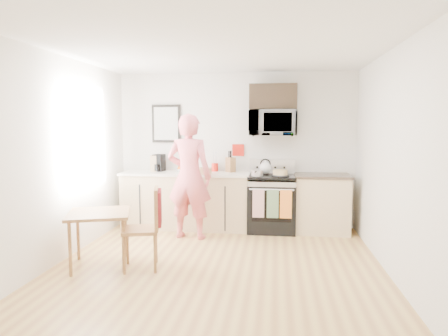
# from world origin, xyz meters

# --- Properties ---
(floor) EXTENTS (4.60, 4.60, 0.00)m
(floor) POSITION_xyz_m (0.00, 0.00, 0.00)
(floor) COLOR #A5733F
(floor) RESTS_ON ground
(back_wall) EXTENTS (4.00, 0.04, 2.60)m
(back_wall) POSITION_xyz_m (0.00, 2.30, 1.30)
(back_wall) COLOR silver
(back_wall) RESTS_ON floor
(front_wall) EXTENTS (4.00, 0.04, 2.60)m
(front_wall) POSITION_xyz_m (0.00, -2.30, 1.30)
(front_wall) COLOR silver
(front_wall) RESTS_ON floor
(left_wall) EXTENTS (0.04, 4.60, 2.60)m
(left_wall) POSITION_xyz_m (-2.00, 0.00, 1.30)
(left_wall) COLOR silver
(left_wall) RESTS_ON floor
(right_wall) EXTENTS (0.04, 4.60, 2.60)m
(right_wall) POSITION_xyz_m (2.00, 0.00, 1.30)
(right_wall) COLOR silver
(right_wall) RESTS_ON floor
(ceiling) EXTENTS (4.00, 4.60, 0.04)m
(ceiling) POSITION_xyz_m (0.00, 0.00, 2.60)
(ceiling) COLOR white
(ceiling) RESTS_ON back_wall
(window) EXTENTS (0.06, 1.40, 1.50)m
(window) POSITION_xyz_m (-1.96, 0.80, 1.55)
(window) COLOR white
(window) RESTS_ON left_wall
(cabinet_left) EXTENTS (2.10, 0.60, 0.90)m
(cabinet_left) POSITION_xyz_m (-0.80, 2.00, 0.45)
(cabinet_left) COLOR beige
(cabinet_left) RESTS_ON floor
(countertop_left) EXTENTS (2.14, 0.64, 0.04)m
(countertop_left) POSITION_xyz_m (-0.80, 2.00, 0.92)
(countertop_left) COLOR white
(countertop_left) RESTS_ON cabinet_left
(cabinet_right) EXTENTS (0.84, 0.60, 0.90)m
(cabinet_right) POSITION_xyz_m (1.43, 2.00, 0.45)
(cabinet_right) COLOR beige
(cabinet_right) RESTS_ON floor
(countertop_right) EXTENTS (0.88, 0.64, 0.04)m
(countertop_right) POSITION_xyz_m (1.43, 2.00, 0.92)
(countertop_right) COLOR black
(countertop_right) RESTS_ON cabinet_right
(range) EXTENTS (0.76, 0.70, 1.16)m
(range) POSITION_xyz_m (0.63, 1.98, 0.44)
(range) COLOR black
(range) RESTS_ON floor
(microwave) EXTENTS (0.76, 0.51, 0.42)m
(microwave) POSITION_xyz_m (0.63, 2.08, 1.76)
(microwave) COLOR silver
(microwave) RESTS_ON back_wall
(upper_cabinet) EXTENTS (0.76, 0.35, 0.40)m
(upper_cabinet) POSITION_xyz_m (0.63, 2.12, 2.18)
(upper_cabinet) COLOR black
(upper_cabinet) RESTS_ON back_wall
(wall_art) EXTENTS (0.50, 0.04, 0.65)m
(wall_art) POSITION_xyz_m (-1.20, 2.28, 1.75)
(wall_art) COLOR black
(wall_art) RESTS_ON back_wall
(wall_trivet) EXTENTS (0.20, 0.02, 0.20)m
(wall_trivet) POSITION_xyz_m (0.05, 2.28, 1.30)
(wall_trivet) COLOR #A5160E
(wall_trivet) RESTS_ON back_wall
(person) EXTENTS (0.74, 0.53, 1.90)m
(person) POSITION_xyz_m (-0.61, 1.41, 0.95)
(person) COLOR #C43643
(person) RESTS_ON floor
(dining_table) EXTENTS (0.79, 0.79, 0.67)m
(dining_table) POSITION_xyz_m (-1.44, 0.05, 0.59)
(dining_table) COLOR brown
(dining_table) RESTS_ON floor
(chair) EXTENTS (0.54, 0.51, 0.98)m
(chair) POSITION_xyz_m (-0.77, 0.07, 0.63)
(chair) COLOR brown
(chair) RESTS_ON floor
(knife_block) EXTENTS (0.19, 0.19, 0.25)m
(knife_block) POSITION_xyz_m (-0.06, 2.15, 1.06)
(knife_block) COLOR brown
(knife_block) RESTS_ON countertop_left
(utensil_crock) EXTENTS (0.11, 0.11, 0.34)m
(utensil_crock) POSITION_xyz_m (-0.34, 2.21, 1.07)
(utensil_crock) COLOR #A5160E
(utensil_crock) RESTS_ON countertop_left
(fruit_bowl) EXTENTS (0.23, 0.23, 0.09)m
(fruit_bowl) POSITION_xyz_m (-0.90, 2.10, 0.98)
(fruit_bowl) COLOR white
(fruit_bowl) RESTS_ON countertop_left
(milk_carton) EXTENTS (0.13, 0.13, 0.27)m
(milk_carton) POSITION_xyz_m (-1.37, 2.05, 1.08)
(milk_carton) COLOR tan
(milk_carton) RESTS_ON countertop_left
(coffee_maker) EXTENTS (0.19, 0.25, 0.29)m
(coffee_maker) POSITION_xyz_m (-1.29, 2.11, 1.08)
(coffee_maker) COLOR black
(coffee_maker) RESTS_ON countertop_left
(bread_bag) EXTENTS (0.29, 0.15, 0.11)m
(bread_bag) POSITION_xyz_m (-0.48, 1.78, 0.99)
(bread_bag) COLOR tan
(bread_bag) RESTS_ON countertop_left
(cake) EXTENTS (0.28, 0.28, 0.09)m
(cake) POSITION_xyz_m (0.76, 1.85, 0.97)
(cake) COLOR black
(cake) RESTS_ON range
(kettle) EXTENTS (0.20, 0.20, 0.25)m
(kettle) POSITION_xyz_m (0.52, 2.08, 1.03)
(kettle) COLOR white
(kettle) RESTS_ON range
(pot) EXTENTS (0.19, 0.32, 0.09)m
(pot) POSITION_xyz_m (0.40, 1.79, 0.97)
(pot) COLOR silver
(pot) RESTS_ON range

